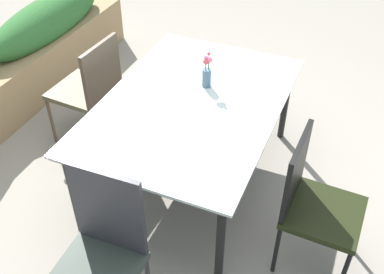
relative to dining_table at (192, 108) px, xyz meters
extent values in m
plane|color=gray|center=(-0.04, 0.00, -0.68)|extent=(12.00, 12.00, 0.00)
cube|color=silver|center=(0.00, 0.00, 0.04)|extent=(1.72, 1.19, 0.02)
cube|color=black|center=(0.00, 0.00, 0.02)|extent=(1.68, 1.16, 0.02)
cylinder|color=black|center=(-0.78, -0.51, -0.32)|extent=(0.05, 0.05, 0.71)
cylinder|color=black|center=(0.78, -0.51, -0.32)|extent=(0.05, 0.05, 0.71)
cylinder|color=black|center=(-0.78, 0.51, -0.32)|extent=(0.05, 0.05, 0.71)
cylinder|color=black|center=(0.78, 0.51, -0.32)|extent=(0.05, 0.05, 0.71)
cube|color=brown|center=(0.14, 1.03, -0.21)|extent=(0.49, 0.49, 0.04)
cube|color=#4C3D2D|center=(0.13, 0.81, 0.03)|extent=(0.44, 0.06, 0.46)
cylinder|color=#4C3D2D|center=(-0.06, 1.25, -0.45)|extent=(0.03, 0.03, 0.46)
cylinder|color=#4C3D2D|center=(0.37, 1.23, -0.45)|extent=(0.03, 0.03, 0.46)
cylinder|color=#4C3D2D|center=(-0.08, 0.83, -0.45)|extent=(0.03, 0.03, 0.46)
cylinder|color=#4C3D2D|center=(0.34, 0.80, -0.45)|extent=(0.03, 0.03, 0.46)
cube|color=#323B34|center=(-1.29, 0.00, -0.21)|extent=(0.44, 0.44, 0.04)
cube|color=#2D2D33|center=(-1.09, 0.01, 0.07)|extent=(0.04, 0.41, 0.55)
cylinder|color=#2D2D33|center=(-1.10, 0.20, -0.45)|extent=(0.03, 0.03, 0.45)
cube|color=black|center=(-0.39, -1.03, -0.23)|extent=(0.47, 0.47, 0.04)
cube|color=black|center=(-0.38, -0.82, 0.02)|extent=(0.43, 0.05, 0.48)
cylinder|color=black|center=(-0.19, -1.24, -0.46)|extent=(0.03, 0.03, 0.44)
cylinder|color=black|center=(-0.60, -1.22, -0.46)|extent=(0.03, 0.03, 0.44)
cylinder|color=black|center=(-0.17, -0.83, -0.46)|extent=(0.03, 0.03, 0.44)
cylinder|color=black|center=(-0.58, -0.81, -0.46)|extent=(0.03, 0.03, 0.44)
cylinder|color=slate|center=(0.22, -0.02, 0.12)|extent=(0.06, 0.06, 0.14)
cylinder|color=#387233|center=(0.21, -0.01, 0.22)|extent=(0.01, 0.01, 0.14)
sphere|color=pink|center=(0.21, -0.01, 0.29)|extent=(0.03, 0.03, 0.03)
cylinder|color=#387233|center=(0.23, -0.03, 0.23)|extent=(0.01, 0.00, 0.17)
sphere|color=#DB4C56|center=(0.23, -0.03, 0.32)|extent=(0.02, 0.02, 0.02)
cylinder|color=#387233|center=(0.21, -0.01, 0.21)|extent=(0.01, 0.00, 0.11)
sphere|color=pink|center=(0.21, -0.01, 0.27)|extent=(0.02, 0.02, 0.02)
cylinder|color=#387233|center=(0.23, -0.03, 0.21)|extent=(0.01, 0.01, 0.12)
sphere|color=pink|center=(0.23, -0.03, 0.27)|extent=(0.04, 0.04, 0.04)
cylinder|color=#387233|center=(0.21, -0.02, 0.21)|extent=(0.01, 0.00, 0.11)
sphere|color=#DB4C56|center=(0.21, -0.02, 0.26)|extent=(0.04, 0.04, 0.04)
cube|color=#9E7F56|center=(0.08, 1.91, -0.43)|extent=(3.52, 0.48, 0.48)
ellipsoid|color=#2D662D|center=(0.88, 1.91, -0.07)|extent=(1.58, 0.43, 0.40)
camera|label=1|loc=(-2.36, -1.01, 1.86)|focal=42.53mm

